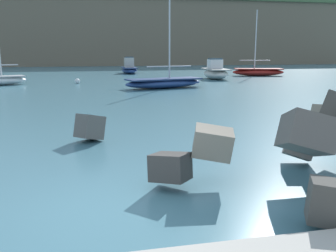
{
  "coord_description": "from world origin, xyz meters",
  "views": [
    {
      "loc": [
        -0.24,
        -6.14,
        2.8
      ],
      "look_at": [
        1.18,
        0.5,
        1.4
      ],
      "focal_mm": 39.2,
      "sensor_mm": 36.0,
      "label": 1
    }
  ],
  "objects_px": {
    "boat_near_centre": "(258,72)",
    "boat_mid_centre": "(129,68)",
    "boat_mid_left": "(164,82)",
    "mooring_buoy_middle": "(77,81)",
    "boat_near_left": "(216,72)"
  },
  "relations": [
    {
      "from": "boat_mid_left",
      "to": "boat_mid_centre",
      "type": "xyz_separation_m",
      "value": [
        -0.61,
        18.6,
        0.19
      ]
    },
    {
      "from": "boat_near_centre",
      "to": "boat_mid_left",
      "type": "xyz_separation_m",
      "value": [
        -12.98,
        -11.06,
        -0.05
      ]
    },
    {
      "from": "boat_near_centre",
      "to": "boat_near_left",
      "type": "bearing_deg",
      "value": -150.87
    },
    {
      "from": "boat_mid_left",
      "to": "boat_mid_centre",
      "type": "relative_size",
      "value": 1.47
    },
    {
      "from": "boat_near_left",
      "to": "boat_mid_left",
      "type": "height_order",
      "value": "boat_mid_left"
    },
    {
      "from": "boat_near_centre",
      "to": "boat_mid_centre",
      "type": "height_order",
      "value": "boat_near_centre"
    },
    {
      "from": "boat_mid_centre",
      "to": "boat_mid_left",
      "type": "bearing_deg",
      "value": -88.11
    },
    {
      "from": "boat_near_centre",
      "to": "mooring_buoy_middle",
      "type": "height_order",
      "value": "boat_near_centre"
    },
    {
      "from": "boat_mid_left",
      "to": "mooring_buoy_middle",
      "type": "bearing_deg",
      "value": 141.25
    },
    {
      "from": "boat_mid_left",
      "to": "mooring_buoy_middle",
      "type": "xyz_separation_m",
      "value": [
        -6.53,
        5.24,
        -0.2
      ]
    },
    {
      "from": "boat_mid_left",
      "to": "mooring_buoy_middle",
      "type": "distance_m",
      "value": 8.37
    },
    {
      "from": "boat_mid_centre",
      "to": "mooring_buoy_middle",
      "type": "height_order",
      "value": "boat_mid_centre"
    },
    {
      "from": "boat_near_centre",
      "to": "mooring_buoy_middle",
      "type": "relative_size",
      "value": 16.13
    },
    {
      "from": "boat_near_centre",
      "to": "mooring_buoy_middle",
      "type": "bearing_deg",
      "value": -163.38
    },
    {
      "from": "boat_mid_centre",
      "to": "mooring_buoy_middle",
      "type": "xyz_separation_m",
      "value": [
        -5.91,
        -13.36,
        -0.39
      ]
    }
  ]
}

